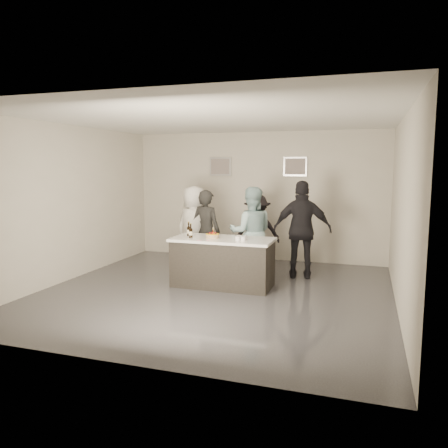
# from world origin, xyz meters

# --- Properties ---
(floor) EXTENTS (6.00, 6.00, 0.00)m
(floor) POSITION_xyz_m (0.00, 0.00, 0.00)
(floor) COLOR #3D3D42
(floor) RESTS_ON ground
(ceiling) EXTENTS (6.00, 6.00, 0.00)m
(ceiling) POSITION_xyz_m (0.00, 0.00, 3.00)
(ceiling) COLOR white
(wall_back) EXTENTS (6.00, 0.04, 3.00)m
(wall_back) POSITION_xyz_m (0.00, 3.00, 1.50)
(wall_back) COLOR beige
(wall_back) RESTS_ON ground
(wall_front) EXTENTS (6.00, 0.04, 3.00)m
(wall_front) POSITION_xyz_m (0.00, -3.00, 1.50)
(wall_front) COLOR beige
(wall_front) RESTS_ON ground
(wall_left) EXTENTS (0.04, 6.00, 3.00)m
(wall_left) POSITION_xyz_m (-3.00, 0.00, 1.50)
(wall_left) COLOR beige
(wall_left) RESTS_ON ground
(wall_right) EXTENTS (0.04, 6.00, 3.00)m
(wall_right) POSITION_xyz_m (3.00, 0.00, 1.50)
(wall_right) COLOR beige
(wall_right) RESTS_ON ground
(picture_left) EXTENTS (0.54, 0.04, 0.44)m
(picture_left) POSITION_xyz_m (-0.90, 2.97, 2.20)
(picture_left) COLOR #B2B2B7
(picture_left) RESTS_ON wall_back
(picture_right) EXTENTS (0.54, 0.04, 0.44)m
(picture_right) POSITION_xyz_m (0.90, 2.97, 2.20)
(picture_right) COLOR #B2B2B7
(picture_right) RESTS_ON wall_back
(bar_counter) EXTENTS (1.86, 0.86, 0.90)m
(bar_counter) POSITION_xyz_m (0.00, 0.41, 0.45)
(bar_counter) COLOR white
(bar_counter) RESTS_ON ground
(cake) EXTENTS (0.24, 0.24, 0.07)m
(cake) POSITION_xyz_m (-0.18, 0.36, 0.94)
(cake) COLOR yellow
(cake) RESTS_ON bar_counter
(beer_bottle_a) EXTENTS (0.07, 0.07, 0.26)m
(beer_bottle_a) POSITION_xyz_m (-0.69, 0.46, 1.03)
(beer_bottle_a) COLOR black
(beer_bottle_a) RESTS_ON bar_counter
(beer_bottle_b) EXTENTS (0.07, 0.07, 0.26)m
(beer_bottle_b) POSITION_xyz_m (-0.56, 0.26, 1.03)
(beer_bottle_b) COLOR black
(beer_bottle_b) RESTS_ON bar_counter
(tumbler_cluster) EXTENTS (0.19, 0.19, 0.08)m
(tumbler_cluster) POSITION_xyz_m (0.39, 0.30, 0.94)
(tumbler_cluster) COLOR gold
(tumbler_cluster) RESTS_ON bar_counter
(candles) EXTENTS (0.24, 0.08, 0.01)m
(candles) POSITION_xyz_m (-0.26, 0.06, 0.90)
(candles) COLOR pink
(candles) RESTS_ON bar_counter
(person_main_black) EXTENTS (0.70, 0.52, 1.73)m
(person_main_black) POSITION_xyz_m (-0.66, 1.32, 0.87)
(person_main_black) COLOR black
(person_main_black) RESTS_ON ground
(person_main_blue) EXTENTS (1.04, 0.91, 1.81)m
(person_main_blue) POSITION_xyz_m (0.32, 1.26, 0.90)
(person_main_blue) COLOR #94BAC2
(person_main_blue) RESTS_ON ground
(person_guest_left) EXTENTS (0.97, 0.73, 1.79)m
(person_guest_left) POSITION_xyz_m (-1.01, 1.53, 0.90)
(person_guest_left) COLOR silver
(person_guest_left) RESTS_ON ground
(person_guest_right) EXTENTS (1.19, 0.64, 1.93)m
(person_guest_right) POSITION_xyz_m (1.30, 1.48, 0.97)
(person_guest_right) COLOR black
(person_guest_right) RESTS_ON ground
(person_guest_back) EXTENTS (1.17, 0.93, 1.58)m
(person_guest_back) POSITION_xyz_m (0.19, 2.26, 0.79)
(person_guest_back) COLOR black
(person_guest_back) RESTS_ON ground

